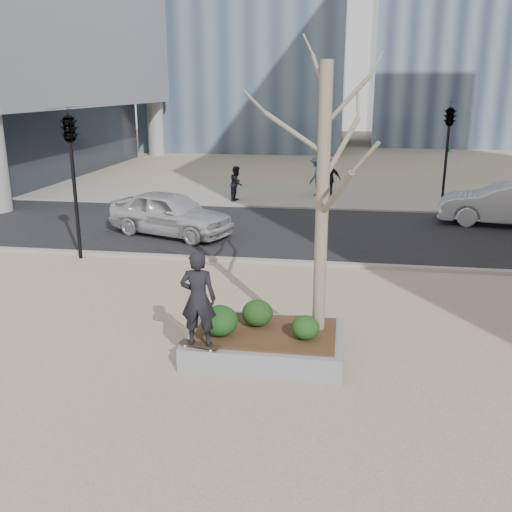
% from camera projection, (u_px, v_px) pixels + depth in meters
% --- Properties ---
extents(ground, '(120.00, 120.00, 0.00)m').
position_uv_depth(ground, '(216.00, 350.00, 11.34)').
color(ground, tan).
rests_on(ground, ground).
extents(street, '(60.00, 8.00, 0.02)m').
position_uv_depth(street, '(276.00, 230.00, 20.81)').
color(street, black).
rests_on(street, ground).
extents(far_sidewalk, '(60.00, 6.00, 0.02)m').
position_uv_depth(far_sidewalk, '(294.00, 196.00, 27.44)').
color(far_sidewalk, gray).
rests_on(far_sidewalk, ground).
extents(planter, '(3.00, 2.00, 0.45)m').
position_uv_depth(planter, '(265.00, 343.00, 11.13)').
color(planter, gray).
rests_on(planter, ground).
extents(planter_mulch, '(2.70, 1.70, 0.04)m').
position_uv_depth(planter_mulch, '(266.00, 332.00, 11.06)').
color(planter_mulch, '#382314').
rests_on(planter_mulch, planter).
extents(sycamore_tree, '(2.80, 2.80, 6.60)m').
position_uv_depth(sycamore_tree, '(324.00, 159.00, 10.25)').
color(sycamore_tree, gray).
rests_on(sycamore_tree, planter_mulch).
extents(shrub_left, '(0.69, 0.69, 0.58)m').
position_uv_depth(shrub_left, '(220.00, 321.00, 10.80)').
color(shrub_left, '#143F17').
rests_on(shrub_left, planter_mulch).
extents(shrub_middle, '(0.61, 0.61, 0.52)m').
position_uv_depth(shrub_middle, '(257.00, 313.00, 11.25)').
color(shrub_middle, black).
rests_on(shrub_middle, planter_mulch).
extents(shrub_right, '(0.53, 0.53, 0.45)m').
position_uv_depth(shrub_right, '(306.00, 327.00, 10.66)').
color(shrub_right, '#173A12').
rests_on(shrub_right, planter_mulch).
extents(skateboard, '(0.81, 0.37, 0.08)m').
position_uv_depth(skateboard, '(200.00, 346.00, 10.42)').
color(skateboard, black).
rests_on(skateboard, planter).
extents(skateboarder, '(0.67, 0.46, 1.77)m').
position_uv_depth(skateboarder, '(198.00, 299.00, 10.16)').
color(skateboarder, black).
rests_on(skateboarder, skateboard).
extents(police_car, '(4.88, 3.26, 1.54)m').
position_uv_depth(police_car, '(170.00, 213.00, 19.94)').
color(police_car, '#BABABE').
rests_on(police_car, street).
extents(car_silver, '(5.17, 2.54, 1.63)m').
position_uv_depth(car_silver, '(508.00, 204.00, 21.32)').
color(car_silver, '#999BA1').
rests_on(car_silver, street).
extents(pedestrian_a, '(0.67, 0.82, 1.58)m').
position_uv_depth(pedestrian_a, '(237.00, 183.00, 25.99)').
color(pedestrian_a, black).
rests_on(pedestrian_a, far_sidewalk).
extents(pedestrian_b, '(1.13, 1.39, 1.87)m').
position_uv_depth(pedestrian_b, '(317.00, 176.00, 27.25)').
color(pedestrian_b, '#365061').
rests_on(pedestrian_b, far_sidewalk).
extents(pedestrian_c, '(1.13, 0.67, 1.81)m').
position_uv_depth(pedestrian_c, '(330.00, 179.00, 26.54)').
color(pedestrian_c, black).
rests_on(pedestrian_c, far_sidewalk).
extents(traffic_light_near, '(0.60, 2.48, 4.50)m').
position_uv_depth(traffic_light_near, '(74.00, 185.00, 16.82)').
color(traffic_light_near, black).
rests_on(traffic_light_near, ground).
extents(traffic_light_far, '(0.60, 2.48, 4.50)m').
position_uv_depth(traffic_light_far, '(446.00, 157.00, 23.56)').
color(traffic_light_far, black).
rests_on(traffic_light_far, ground).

